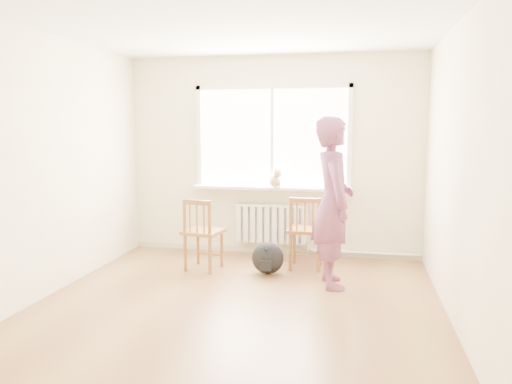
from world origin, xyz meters
The scene contains 13 objects.
floor centered at (0.00, 0.00, 0.00)m, with size 4.50×4.50×0.00m, color olive.
ceiling centered at (0.00, 0.00, 2.70)m, with size 4.50×4.50×0.00m, color white.
back_wall centered at (0.00, 2.25, 1.35)m, with size 4.00×0.01×2.70m, color #F2E7C2.
window centered at (0.00, 2.22, 1.66)m, with size 2.12×0.05×1.42m.
windowsill centered at (0.00, 2.14, 0.93)m, with size 2.15×0.22×0.04m, color white.
radiator centered at (0.00, 2.16, 0.44)m, with size 1.00×0.12×0.55m.
heating_pipe centered at (1.25, 2.19, 0.08)m, with size 0.04×0.04×1.40m, color silver.
baseboard centered at (0.00, 2.23, 0.04)m, with size 4.00×0.03×0.08m, color beige.
chair_left centered at (-0.71, 1.26, 0.45)m, with size 0.50×0.49×0.89m.
chair_right centered at (0.53, 1.56, 0.46)m, with size 0.45×0.43×0.91m.
person centered at (0.88, 0.99, 0.93)m, with size 0.68×0.45×1.86m, color #B83D4C.
cat centered at (0.08, 2.05, 1.06)m, with size 0.26×0.40×0.28m.
backpack centered at (0.11, 1.26, 0.19)m, with size 0.38×0.29×0.38m, color black.
Camera 1 is at (1.13, -4.45, 1.76)m, focal length 35.00 mm.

